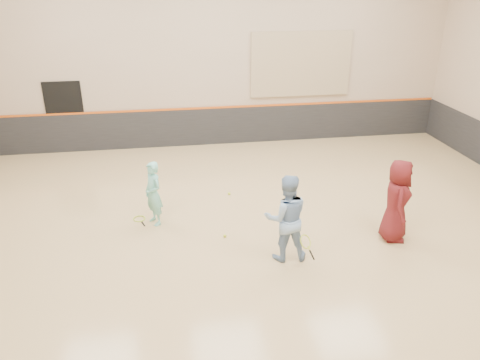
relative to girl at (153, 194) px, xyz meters
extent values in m
cube|color=tan|center=(1.86, -0.93, -0.82)|extent=(15.00, 12.00, 0.20)
cube|color=#C5AB8F|center=(1.86, 5.08, 2.28)|extent=(15.00, 0.02, 6.00)
cube|color=#C5AB8F|center=(1.86, -6.94, 2.28)|extent=(15.00, 0.02, 6.00)
cube|color=#232326|center=(1.86, 5.04, -0.12)|extent=(14.90, 0.04, 1.20)
cube|color=#D85914|center=(1.86, 5.03, 0.50)|extent=(14.90, 0.03, 0.06)
cube|color=tan|center=(4.66, 5.02, 1.78)|extent=(3.20, 0.08, 2.00)
cube|color=black|center=(-2.64, 5.05, 0.38)|extent=(1.10, 0.05, 2.20)
imported|color=#7CD7CA|center=(0.00, 0.00, 0.00)|extent=(0.56, 0.63, 1.45)
imported|color=#84A6CD|center=(2.50, -1.81, 0.15)|extent=(0.88, 0.71, 1.75)
imported|color=#5A1518|center=(4.91, -1.45, 0.15)|extent=(0.78, 0.98, 1.75)
sphere|color=#CDDC33|center=(1.44, -0.87, -0.69)|extent=(0.07, 0.07, 0.07)
sphere|color=yellow|center=(5.06, -1.51, 0.40)|extent=(0.07, 0.07, 0.07)
sphere|color=#CCE535|center=(1.82, 1.17, -0.69)|extent=(0.07, 0.07, 0.07)
camera|label=1|loc=(0.40, -9.36, 4.39)|focal=35.00mm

